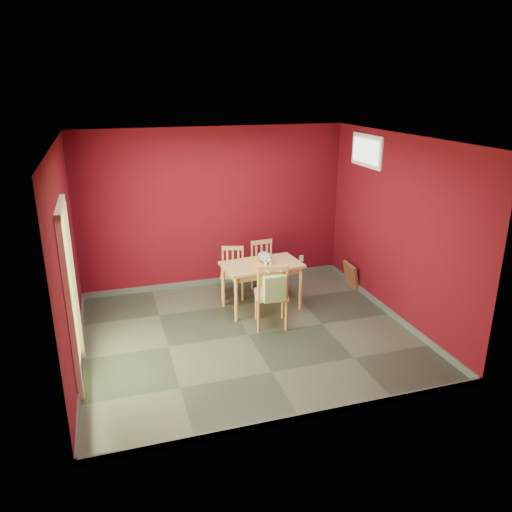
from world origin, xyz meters
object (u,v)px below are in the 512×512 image
object	(u,v)px
tote_bag	(275,289)
picture_frame	(351,275)
dining_table	(262,269)
chair_far_right	(264,266)
chair_far_left	(233,272)
cat	(265,255)
chair_near	(271,294)

from	to	relation	value
tote_bag	picture_frame	bearing A→B (deg)	33.81
dining_table	chair_far_right	size ratio (longest dim) A/B	1.43
chair_far_right	dining_table	bearing A→B (deg)	-111.65
chair_far_left	cat	world-z (taller)	cat
tote_bag	dining_table	bearing A→B (deg)	83.72
dining_table	chair_near	bearing A→B (deg)	-95.53
cat	chair_far_left	bearing A→B (deg)	104.56
chair_far_right	picture_frame	xyz separation A→B (m)	(1.48, -0.28, -0.23)
tote_bag	cat	bearing A→B (deg)	79.84
cat	chair_near	bearing A→B (deg)	-121.58
chair_far_left	cat	bearing A→B (deg)	-54.59
chair_near	cat	size ratio (longest dim) A/B	2.38
tote_bag	picture_frame	size ratio (longest dim) A/B	1.04
tote_bag	chair_far_right	bearing A→B (deg)	76.98
dining_table	picture_frame	distance (m)	1.82
chair_far_left	chair_near	size ratio (longest dim) A/B	0.83
chair_near	cat	world-z (taller)	chair_near
chair_far_left	chair_near	world-z (taller)	chair_near
dining_table	chair_far_right	world-z (taller)	chair_far_right
chair_far_left	chair_near	xyz separation A→B (m)	(0.25, -1.25, 0.09)
chair_far_left	cat	xyz separation A→B (m)	(0.38, -0.53, 0.42)
tote_bag	picture_frame	world-z (taller)	tote_bag
dining_table	cat	size ratio (longest dim) A/B	2.98
chair_far_right	cat	distance (m)	0.72
chair_near	picture_frame	bearing A→B (deg)	29.06
dining_table	chair_near	size ratio (longest dim) A/B	1.25
dining_table	tote_bag	bearing A→B (deg)	-96.28
chair_near	tote_bag	xyz separation A→B (m)	(-0.03, -0.23, 0.18)
chair_near	picture_frame	size ratio (longest dim) A/B	2.36
picture_frame	chair_far_left	bearing A→B (deg)	173.11
tote_bag	cat	xyz separation A→B (m)	(0.17, 0.94, 0.16)
chair_far_left	chair_far_right	size ratio (longest dim) A/B	0.95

